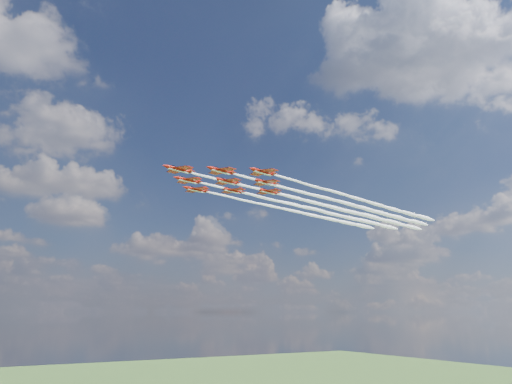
# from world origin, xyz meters

# --- Properties ---
(jet_lead) EXTENTS (113.41, 34.26, 2.48)m
(jet_lead) POSITION_xyz_m (43.85, 9.35, 77.33)
(jet_lead) COLOR #A21309
(jet_row2_port) EXTENTS (113.41, 34.26, 2.48)m
(jet_row2_port) POSITION_xyz_m (54.41, 4.61, 77.33)
(jet_row2_port) COLOR #A21309
(jet_row2_starb) EXTENTS (113.41, 34.26, 2.48)m
(jet_row2_starb) POSITION_xyz_m (50.58, 18.77, 77.33)
(jet_row2_starb) COLOR #A21309
(jet_row3_port) EXTENTS (113.41, 34.26, 2.48)m
(jet_row3_port) POSITION_xyz_m (64.96, -0.13, 77.33)
(jet_row3_port) COLOR #A21309
(jet_row3_centre) EXTENTS (113.41, 34.26, 2.48)m
(jet_row3_centre) POSITION_xyz_m (61.14, 14.02, 77.33)
(jet_row3_centre) COLOR #A21309
(jet_row3_starb) EXTENTS (113.41, 34.26, 2.48)m
(jet_row3_starb) POSITION_xyz_m (57.31, 28.18, 77.33)
(jet_row3_starb) COLOR #A21309
(jet_row4_port) EXTENTS (113.41, 34.26, 2.48)m
(jet_row4_port) POSITION_xyz_m (71.69, 9.28, 77.33)
(jet_row4_port) COLOR #A21309
(jet_row4_starb) EXTENTS (113.41, 34.26, 2.48)m
(jet_row4_starb) POSITION_xyz_m (67.87, 23.44, 77.33)
(jet_row4_starb) COLOR #A21309
(jet_tail) EXTENTS (113.41, 34.26, 2.48)m
(jet_tail) POSITION_xyz_m (78.43, 18.70, 77.33)
(jet_tail) COLOR #A21309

